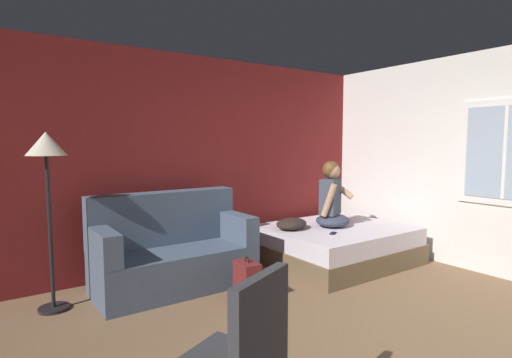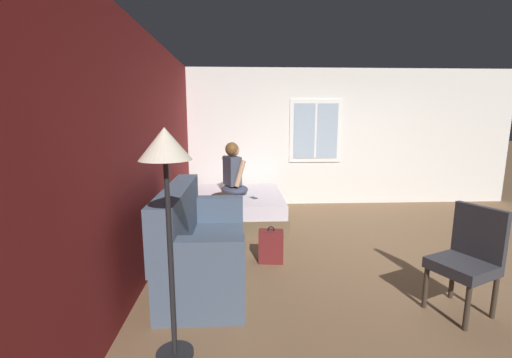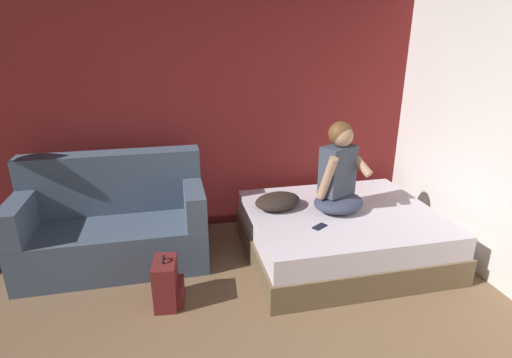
% 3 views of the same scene
% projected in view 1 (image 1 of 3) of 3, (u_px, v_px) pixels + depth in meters
% --- Properties ---
extents(ground_plane, '(40.00, 40.00, 0.00)m').
position_uv_depth(ground_plane, '(401.00, 355.00, 3.01)').
color(ground_plane, brown).
extents(wall_back_accent, '(9.93, 0.16, 2.70)m').
position_uv_depth(wall_back_accent, '(209.00, 161.00, 5.34)').
color(wall_back_accent, maroon).
rests_on(wall_back_accent, ground).
extents(bed, '(1.85, 1.56, 0.48)m').
position_uv_depth(bed, '(336.00, 244.00, 5.36)').
color(bed, brown).
rests_on(bed, ground).
extents(couch, '(1.70, 0.82, 1.04)m').
position_uv_depth(couch, '(172.00, 252.00, 4.43)').
color(couch, '#47566B').
rests_on(couch, ground).
extents(side_chair, '(0.61, 0.61, 0.98)m').
position_uv_depth(side_chair, '(238.00, 358.00, 1.98)').
color(side_chair, '#382D23').
rests_on(side_chair, ground).
extents(person_seated, '(0.66, 0.62, 0.88)m').
position_uv_depth(person_seated, '(332.00, 200.00, 5.33)').
color(person_seated, '#383D51').
rests_on(person_seated, bed).
extents(backpack, '(0.26, 0.32, 0.46)m').
position_uv_depth(backpack, '(248.00, 282.00, 4.04)').
color(backpack, maroon).
rests_on(backpack, ground).
extents(throw_pillow, '(0.58, 0.51, 0.14)m').
position_uv_depth(throw_pillow, '(291.00, 224.00, 5.17)').
color(throw_pillow, '#2D231E').
rests_on(throw_pillow, bed).
extents(cell_phone, '(0.16, 0.13, 0.01)m').
position_uv_depth(cell_phone, '(333.00, 233.00, 4.92)').
color(cell_phone, black).
rests_on(cell_phone, bed).
extents(floor_lamp, '(0.36, 0.36, 1.70)m').
position_uv_depth(floor_lamp, '(47.00, 161.00, 3.70)').
color(floor_lamp, black).
rests_on(floor_lamp, ground).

